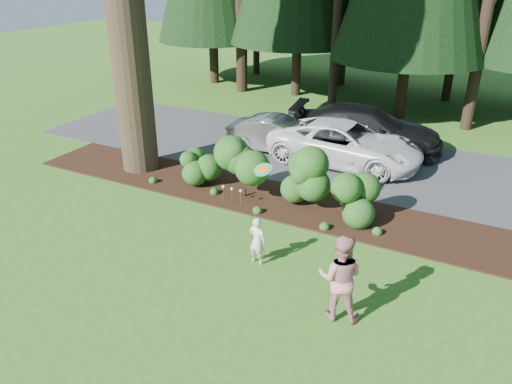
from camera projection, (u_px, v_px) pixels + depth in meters
ground at (196, 243)px, 13.03m from camera, size 80.00×80.00×0.00m
mulch_bed at (254, 195)px, 15.63m from camera, size 16.00×2.50×0.05m
driveway at (306, 153)px, 19.04m from camera, size 22.00×6.00×0.03m
shrub_row at (275, 178)px, 14.88m from camera, size 6.53×1.60×1.61m
lily_cluster at (232, 190)px, 14.87m from camera, size 0.69×0.09×0.57m
car_silver_wagon at (280, 135)px, 18.82m from camera, size 4.10×1.62×1.33m
car_white_suv at (345, 144)px, 17.69m from camera, size 5.46×2.60×1.50m
car_dark_suv at (366, 129)px, 18.98m from camera, size 6.00×3.21×1.66m
child at (257, 241)px, 11.95m from camera, size 0.48×0.34×1.23m
adult at (340, 278)px, 9.98m from camera, size 1.07×0.91×1.91m
frisbee at (263, 170)px, 11.57m from camera, size 0.46×0.42×0.22m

